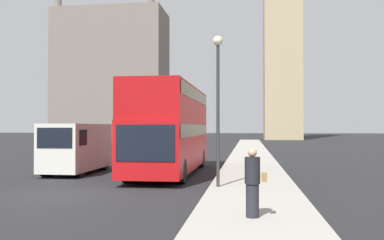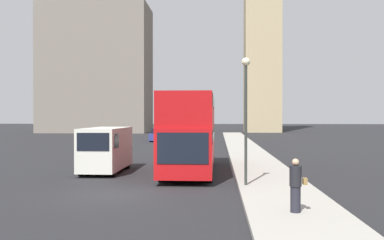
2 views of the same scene
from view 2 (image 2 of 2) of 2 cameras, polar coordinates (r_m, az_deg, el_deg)
ground_plane at (r=17.64m, az=-10.26°, el=-9.63°), size 300.00×300.00×0.00m
sidewalk_strip at (r=17.31m, az=11.76°, el=-9.58°), size 3.17×120.00×0.15m
building_block_distant at (r=83.69m, az=-12.64°, el=6.62°), size 20.07×10.33×29.14m
red_double_decker_bus at (r=23.76m, az=-0.22°, el=-1.26°), size 2.60×10.37×4.23m
white_van at (r=24.13m, az=-11.42°, el=-3.74°), size 1.96×5.03×2.46m
pedestrian at (r=13.65m, az=13.67°, el=-8.48°), size 0.53×0.37×1.65m
street_lamp at (r=18.46m, az=7.20°, el=2.56°), size 0.36×0.36×5.47m
parked_sedan at (r=52.87m, az=-4.43°, el=-2.05°), size 1.85×4.45×1.61m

